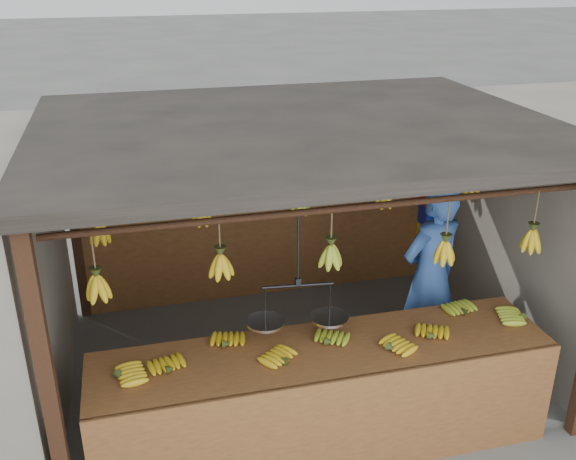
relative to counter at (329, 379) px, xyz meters
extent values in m
plane|color=#5B5B57|center=(0.07, 1.23, -0.71)|extent=(80.00, 80.00, 0.00)
cube|color=black|center=(-1.93, -0.27, 0.44)|extent=(0.10, 0.10, 2.30)
cube|color=black|center=(-1.93, 2.73, 0.44)|extent=(0.10, 0.10, 2.30)
cube|color=black|center=(2.07, 2.73, 0.44)|extent=(0.10, 0.10, 2.30)
cube|color=black|center=(0.07, 1.23, 1.64)|extent=(4.30, 3.30, 0.10)
cylinder|color=black|center=(0.07, 0.23, 1.29)|extent=(4.00, 0.05, 0.05)
cylinder|color=black|center=(0.07, 1.23, 1.29)|extent=(4.00, 0.05, 0.05)
cylinder|color=black|center=(0.07, 2.23, 1.29)|extent=(4.00, 0.05, 0.05)
cube|color=brown|center=(0.07, 2.73, 0.19)|extent=(4.00, 0.06, 1.80)
cube|color=brown|center=(0.00, 0.13, 0.15)|extent=(3.56, 0.79, 0.08)
cube|color=brown|center=(0.00, -0.27, -0.26)|extent=(3.56, 0.04, 0.90)
cube|color=black|center=(1.67, -0.22, -0.30)|extent=(0.07, 0.07, 0.82)
cube|color=black|center=(-1.68, 0.47, -0.30)|extent=(0.07, 0.07, 0.82)
cube|color=black|center=(1.67, 0.47, -0.30)|extent=(0.07, 0.07, 0.82)
ellipsoid|color=gold|center=(-1.53, 0.11, 0.22)|extent=(0.27, 0.22, 0.06)
ellipsoid|color=gold|center=(-1.17, 0.10, 0.22)|extent=(0.23, 0.27, 0.06)
ellipsoid|color=gold|center=(-0.72, 0.32, 0.22)|extent=(0.23, 0.28, 0.06)
ellipsoid|color=gold|center=(-0.33, 0.01, 0.22)|extent=(0.29, 0.30, 0.06)
ellipsoid|color=#92A523|center=(0.04, 0.16, 0.22)|extent=(0.28, 0.30, 0.06)
ellipsoid|color=gold|center=(0.47, -0.04, 0.22)|extent=(0.29, 0.27, 0.06)
ellipsoid|color=gold|center=(0.85, 0.04, 0.22)|extent=(0.27, 0.30, 0.06)
ellipsoid|color=#92A523|center=(1.29, 0.31, 0.22)|extent=(0.21, 0.26, 0.06)
ellipsoid|color=#92A523|center=(1.70, 0.14, 0.22)|extent=(0.28, 0.24, 0.06)
ellipsoid|color=gold|center=(-1.60, 0.22, 0.88)|extent=(0.16, 0.16, 0.28)
ellipsoid|color=gold|center=(-0.75, 0.28, 0.92)|extent=(0.16, 0.16, 0.28)
ellipsoid|color=#92A523|center=(0.06, 0.24, 0.92)|extent=(0.16, 0.16, 0.28)
ellipsoid|color=gold|center=(0.96, 0.18, 0.87)|extent=(0.16, 0.16, 0.28)
ellipsoid|color=gold|center=(1.72, 0.20, 0.87)|extent=(0.16, 0.16, 0.28)
ellipsoid|color=gold|center=(-1.60, 1.21, 0.87)|extent=(0.16, 0.16, 0.28)
ellipsoid|color=gold|center=(-0.77, 1.20, 0.96)|extent=(0.16, 0.16, 0.28)
ellipsoid|color=#92A523|center=(0.10, 1.24, 0.95)|extent=(0.16, 0.16, 0.28)
ellipsoid|color=gold|center=(0.87, 1.19, 0.96)|extent=(0.16, 0.16, 0.28)
ellipsoid|color=gold|center=(1.78, 1.25, 0.96)|extent=(0.16, 0.16, 0.28)
ellipsoid|color=gold|center=(-1.62, 2.25, 0.91)|extent=(0.16, 0.16, 0.28)
ellipsoid|color=gold|center=(-0.82, 2.22, 0.89)|extent=(0.16, 0.16, 0.28)
ellipsoid|color=gold|center=(0.11, 2.27, 0.90)|extent=(0.16, 0.16, 0.28)
ellipsoid|color=gold|center=(0.90, 2.19, 0.92)|extent=(0.16, 0.16, 0.28)
ellipsoid|color=gold|center=(1.78, 2.20, 0.92)|extent=(0.16, 0.16, 0.28)
cylinder|color=black|center=(-0.19, 0.23, 1.00)|extent=(0.02, 0.02, 0.58)
cylinder|color=black|center=(-0.19, 0.23, 0.71)|extent=(0.53, 0.08, 0.02)
cylinder|color=silver|center=(-0.43, 0.26, 0.41)|extent=(0.29, 0.29, 0.02)
cylinder|color=silver|center=(0.05, 0.20, 0.41)|extent=(0.29, 0.29, 0.02)
imported|color=#3359A5|center=(1.30, 1.00, 0.20)|extent=(0.77, 0.62, 1.83)
cube|color=#199926|center=(2.01, 2.58, 0.71)|extent=(0.08, 0.26, 0.34)
cube|color=red|center=(2.01, 2.58, 0.43)|extent=(0.08, 0.26, 0.34)
cube|color=#1426BF|center=(2.01, 2.58, 0.09)|extent=(0.08, 0.26, 0.34)
cube|color=yellow|center=(2.01, 2.58, -0.15)|extent=(0.08, 0.26, 0.34)
camera|label=1|loc=(-1.30, -3.81, 2.96)|focal=40.00mm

